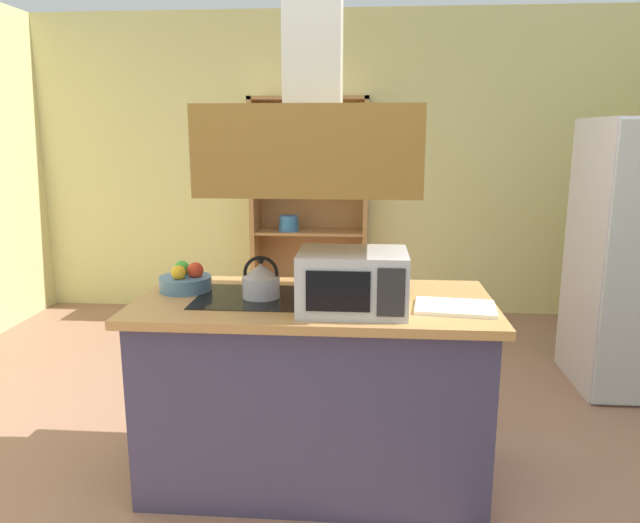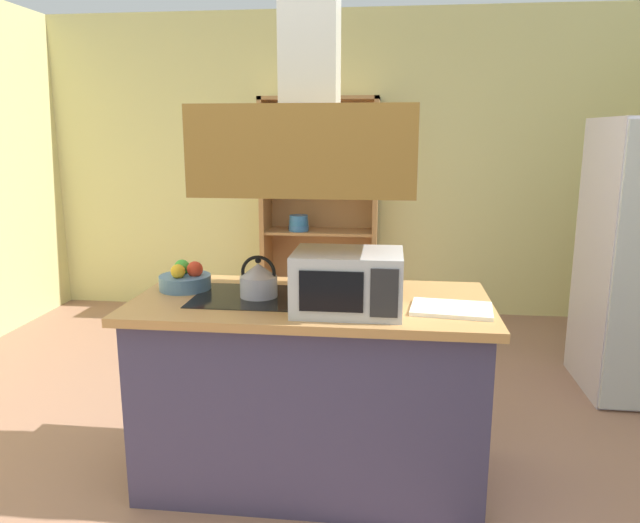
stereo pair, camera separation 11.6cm
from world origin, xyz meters
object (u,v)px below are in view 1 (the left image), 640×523
Objects in this scene: microwave at (353,281)px; wine_glass_on_counter at (389,259)px; dish_cabinet at (310,221)px; cutting_board at (455,307)px; fruit_bowl at (186,281)px; kettle at (261,280)px.

microwave is 2.23× the size of wine_glass_on_counter.
microwave reaches higher than wine_glass_on_counter.
wine_glass_on_counter is at bearing -75.85° from dish_cabinet.
cutting_board is 1.36× the size of fruit_bowl.
kettle is 0.40m from fruit_bowl.
fruit_bowl is at bearing 165.84° from kettle.
microwave is at bearing -22.04° from kettle.
cutting_board is 0.74× the size of microwave.
microwave is (-0.44, -0.05, 0.12)m from cutting_board.
dish_cabinet is 5.72× the size of cutting_board.
microwave is 1.85× the size of fruit_bowl.
fruit_bowl is at bearing -174.09° from wine_glass_on_counter.
kettle is at bearing -161.50° from wine_glass_on_counter.
cutting_board is 0.46m from microwave.
microwave is at bearing -18.38° from fruit_bowl.
fruit_bowl is (-0.39, 0.10, -0.03)m from kettle.
cutting_board is 1.65× the size of wine_glass_on_counter.
microwave is at bearing -173.11° from cutting_board.
fruit_bowl is (-0.36, -2.57, 0.08)m from dish_cabinet.
cutting_board is 1.27m from fruit_bowl.
cutting_board is (0.90, -2.78, 0.04)m from dish_cabinet.
microwave reaches higher than kettle.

